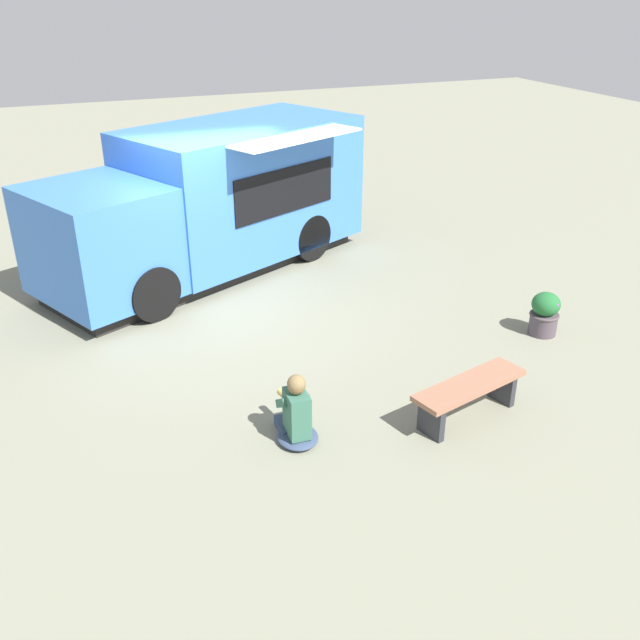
{
  "coord_description": "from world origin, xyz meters",
  "views": [
    {
      "loc": [
        -9.62,
        2.23,
        4.48
      ],
      "look_at": [
        -2.62,
        -0.57,
        0.74
      ],
      "focal_mm": 39.21,
      "sensor_mm": 36.0,
      "label": 1
    }
  ],
  "objects_px": {
    "food_truck": "(212,205)",
    "planter_flowering_near": "(545,313)",
    "person_customer": "(296,415)",
    "plaza_bench": "(469,392)"
  },
  "relations": [
    {
      "from": "plaza_bench",
      "to": "person_customer",
      "type": "bearing_deg",
      "value": 80.13
    },
    {
      "from": "food_truck",
      "to": "person_customer",
      "type": "distance_m",
      "value": 5.19
    },
    {
      "from": "food_truck",
      "to": "planter_flowering_near",
      "type": "distance_m",
      "value": 5.49
    },
    {
      "from": "planter_flowering_near",
      "to": "plaza_bench",
      "type": "xyz_separation_m",
      "value": [
        -1.37,
        2.09,
        0.02
      ]
    },
    {
      "from": "person_customer",
      "to": "plaza_bench",
      "type": "height_order",
      "value": "person_customer"
    },
    {
      "from": "plaza_bench",
      "to": "food_truck",
      "type": "bearing_deg",
      "value": 15.43
    },
    {
      "from": "person_customer",
      "to": "food_truck",
      "type": "bearing_deg",
      "value": -4.7
    },
    {
      "from": "person_customer",
      "to": "plaza_bench",
      "type": "xyz_separation_m",
      "value": [
        -0.33,
        -1.92,
        0.03
      ]
    },
    {
      "from": "person_customer",
      "to": "plaza_bench",
      "type": "distance_m",
      "value": 1.95
    },
    {
      "from": "food_truck",
      "to": "person_customer",
      "type": "xyz_separation_m",
      "value": [
        -5.11,
        0.42,
        -0.8
      ]
    }
  ]
}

